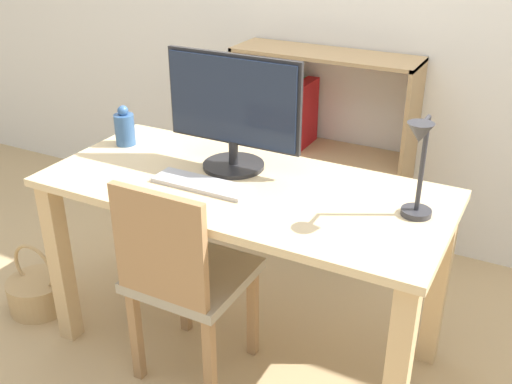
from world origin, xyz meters
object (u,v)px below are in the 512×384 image
object	(u,v)px
keyboard	(201,184)
monitor	(233,107)
vase	(125,128)
basket	(38,291)
desk_lamp	(419,162)
chair	(183,275)
bookshelf	(290,151)

from	to	relation	value
keyboard	monitor	bearing A→B (deg)	84.37
vase	basket	world-z (taller)	vase
desk_lamp	basket	size ratio (longest dim) A/B	1.07
keyboard	chair	size ratio (longest dim) A/B	0.43
keyboard	chair	distance (m)	0.33
keyboard	bookshelf	size ratio (longest dim) A/B	0.36
monitor	keyboard	size ratio (longest dim) A/B	1.49
keyboard	bookshelf	distance (m)	1.11
vase	keyboard	bearing A→B (deg)	-21.58
keyboard	vase	distance (m)	0.54
monitor	bookshelf	world-z (taller)	monitor
keyboard	desk_lamp	xyz separation A→B (m)	(0.74, 0.08, 0.20)
keyboard	bookshelf	xyz separation A→B (m)	(-0.13, 1.07, -0.28)
keyboard	basket	distance (m)	1.07
basket	desk_lamp	bearing A→B (deg)	7.44
chair	vase	bearing A→B (deg)	152.38
chair	monitor	bearing A→B (deg)	96.19
chair	basket	world-z (taller)	chair
keyboard	vase	world-z (taller)	vase
chair	desk_lamp	bearing A→B (deg)	26.18
desk_lamp	bookshelf	size ratio (longest dim) A/B	0.35
monitor	desk_lamp	xyz separation A→B (m)	(0.72, -0.12, -0.03)
monitor	bookshelf	distance (m)	1.02
chair	keyboard	bearing A→B (deg)	101.66
desk_lamp	basket	world-z (taller)	desk_lamp
monitor	bookshelf	bearing A→B (deg)	100.14
bookshelf	vase	bearing A→B (deg)	-112.69
bookshelf	basket	world-z (taller)	bookshelf
vase	chair	world-z (taller)	vase
desk_lamp	bookshelf	distance (m)	1.40
keyboard	desk_lamp	size ratio (longest dim) A/B	1.05
bookshelf	basket	bearing A→B (deg)	-120.15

